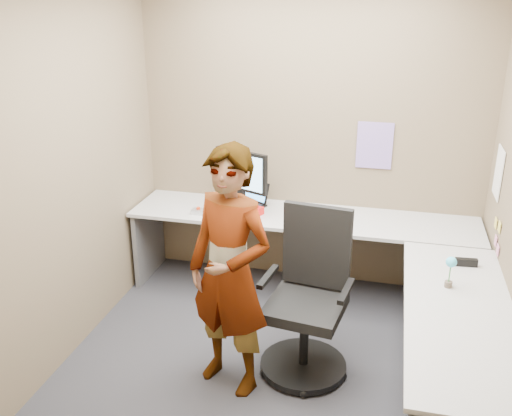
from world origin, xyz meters
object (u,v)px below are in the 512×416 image
(monitor, at_px, (241,174))
(office_chair, at_px, (308,308))
(desk, at_px, (346,266))
(person, at_px, (230,272))

(monitor, xyz_separation_m, office_chair, (0.74, -0.99, -0.61))
(desk, bearing_deg, monitor, 151.62)
(desk, relative_size, monitor, 6.05)
(desk, height_order, monitor, monitor)
(office_chair, bearing_deg, desk, 73.27)
(desk, bearing_deg, person, -131.83)
(monitor, bearing_deg, desk, -5.47)
(monitor, xyz_separation_m, person, (0.27, -1.28, -0.24))
(desk, xyz_separation_m, person, (-0.69, -0.77, 0.25))
(desk, height_order, person, person)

